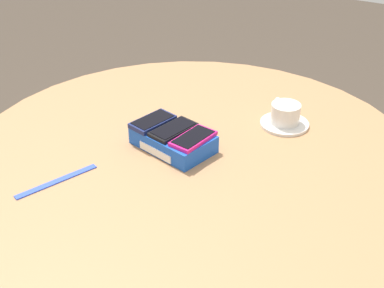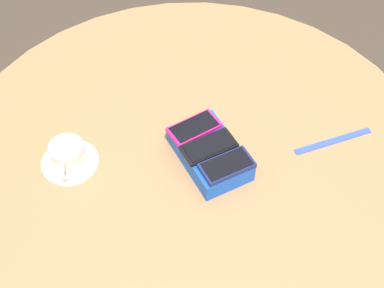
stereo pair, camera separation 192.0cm
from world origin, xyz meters
name	(u,v)px [view 2 (the right image)]	position (x,y,z in m)	size (l,w,h in m)	color
ground_plane	(192,282)	(0.00, 0.00, 0.00)	(8.00, 8.00, 0.00)	#42382D
round_table	(192,174)	(0.00, 0.00, 0.62)	(1.16, 1.16, 0.72)	#2D2D2D
phone_box	(210,153)	(-0.05, -0.01, 0.74)	(0.22, 0.17, 0.05)	blue
phone_navy	(226,166)	(-0.12, 0.00, 0.77)	(0.09, 0.13, 0.01)	navy
phone_black	(209,147)	(-0.05, -0.01, 0.77)	(0.09, 0.13, 0.01)	black
phone_magenta	(194,128)	(0.01, -0.02, 0.77)	(0.08, 0.13, 0.01)	#D11975
saucer	(70,162)	(0.15, 0.24, 0.72)	(0.13, 0.13, 0.01)	silver
coffee_cup	(68,155)	(0.15, 0.24, 0.75)	(0.09, 0.09, 0.05)	silver
lanyard_strap	(333,141)	(-0.20, -0.27, 0.72)	(0.20, 0.02, 0.00)	blue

